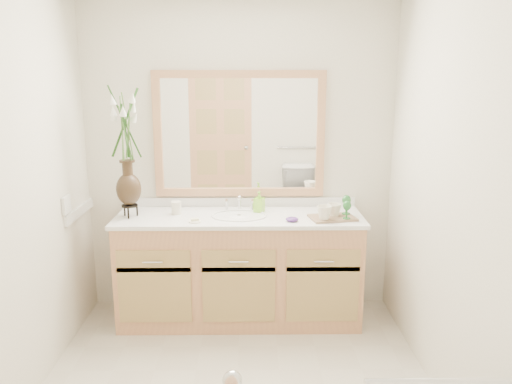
{
  "coord_description": "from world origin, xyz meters",
  "views": [
    {
      "loc": [
        0.09,
        -2.58,
        1.84
      ],
      "look_at": [
        0.12,
        0.65,
        1.09
      ],
      "focal_mm": 35.0,
      "sensor_mm": 36.0,
      "label": 1
    }
  ],
  "objects_px": {
    "flower_vase": "(126,136)",
    "soap_bottle": "(259,203)",
    "tray": "(332,218)",
    "tumbler": "(176,208)"
  },
  "relations": [
    {
      "from": "flower_vase",
      "to": "soap_bottle",
      "type": "distance_m",
      "value": 1.1
    },
    {
      "from": "flower_vase",
      "to": "tray",
      "type": "xyz_separation_m",
      "value": [
        1.49,
        -0.07,
        -0.59
      ]
    },
    {
      "from": "flower_vase",
      "to": "tumbler",
      "type": "bearing_deg",
      "value": 12.62
    },
    {
      "from": "soap_bottle",
      "to": "tray",
      "type": "xyz_separation_m",
      "value": [
        0.53,
        -0.2,
        -0.06
      ]
    },
    {
      "from": "tumbler",
      "to": "tray",
      "type": "height_order",
      "value": "tumbler"
    },
    {
      "from": "flower_vase",
      "to": "soap_bottle",
      "type": "relative_size",
      "value": 6.1
    },
    {
      "from": "flower_vase",
      "to": "tumbler",
      "type": "relative_size",
      "value": 9.2
    },
    {
      "from": "flower_vase",
      "to": "soap_bottle",
      "type": "height_order",
      "value": "flower_vase"
    },
    {
      "from": "soap_bottle",
      "to": "tumbler",
      "type": "bearing_deg",
      "value": -154.49
    },
    {
      "from": "flower_vase",
      "to": "soap_bottle",
      "type": "bearing_deg",
      "value": 7.7
    }
  ]
}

